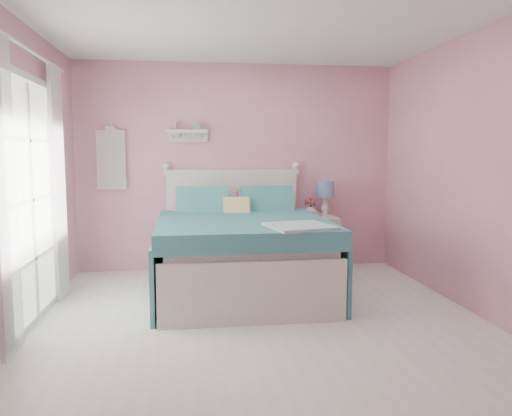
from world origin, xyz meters
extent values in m
plane|color=silver|center=(0.00, 0.00, 0.00)|extent=(4.50, 4.50, 0.00)
plane|color=#C07A8B|center=(0.00, 2.25, 1.30)|extent=(4.00, 0.00, 4.00)
plane|color=#C07A8B|center=(0.00, -2.25, 1.30)|extent=(4.00, 0.00, 4.00)
plane|color=#C07A8B|center=(-2.00, 0.00, 1.30)|extent=(0.00, 4.50, 4.50)
plane|color=#C07A8B|center=(2.00, 0.00, 1.30)|extent=(0.00, 4.50, 4.50)
plane|color=white|center=(0.00, 0.00, 2.60)|extent=(4.50, 4.50, 0.00)
cube|color=silver|center=(-0.08, 1.12, 0.23)|extent=(1.63, 2.14, 0.46)
cube|color=silver|center=(-0.08, 1.12, 0.54)|extent=(1.57, 2.08, 0.16)
cube|color=silver|center=(-0.07, 2.19, 0.61)|extent=(1.65, 0.07, 1.22)
cube|color=silver|center=(-0.08, 2.19, 1.25)|extent=(1.71, 0.09, 0.06)
cube|color=silver|center=(-0.07, 0.06, 0.28)|extent=(1.65, 0.06, 0.56)
cube|color=teal|center=(-0.07, 0.97, 0.71)|extent=(1.74, 1.88, 0.18)
cube|color=pink|center=(-0.46, 1.87, 0.82)|extent=(0.68, 0.28, 0.43)
cube|color=pink|center=(0.31, 1.87, 0.82)|extent=(0.68, 0.28, 0.43)
cube|color=#CCBC59|center=(-0.08, 1.59, 0.82)|extent=(0.30, 0.22, 0.31)
cube|color=beige|center=(0.99, 2.00, 0.34)|extent=(0.47, 0.44, 0.68)
cube|color=silver|center=(0.99, 1.79, 0.55)|extent=(0.41, 0.02, 0.16)
sphere|color=white|center=(0.99, 1.77, 0.55)|extent=(0.03, 0.03, 0.03)
cylinder|color=white|center=(1.10, 2.05, 0.69)|extent=(0.14, 0.14, 0.02)
cylinder|color=white|center=(1.10, 2.05, 0.82)|extent=(0.07, 0.07, 0.25)
cylinder|color=#6D90B5|center=(1.10, 2.05, 1.03)|extent=(0.23, 0.23, 0.20)
imported|color=silver|center=(0.91, 2.05, 0.76)|extent=(0.19, 0.19, 0.16)
imported|color=pink|center=(0.92, 1.86, 0.72)|extent=(0.12, 0.12, 0.08)
sphere|color=#BD4054|center=(0.91, 2.05, 0.92)|extent=(0.06, 0.06, 0.06)
sphere|color=#BD4054|center=(0.95, 2.07, 0.88)|extent=(0.06, 0.06, 0.06)
sphere|color=#BD4054|center=(0.87, 2.06, 0.89)|extent=(0.06, 0.06, 0.06)
sphere|color=#BD4054|center=(0.93, 2.02, 0.86)|extent=(0.06, 0.06, 0.06)
sphere|color=#BD4054|center=(0.88, 2.03, 0.87)|extent=(0.06, 0.06, 0.06)
cube|color=silver|center=(-0.62, 2.17, 1.75)|extent=(0.50, 0.14, 0.04)
cube|color=silver|center=(-0.62, 2.23, 1.68)|extent=(0.50, 0.03, 0.12)
cylinder|color=#D18C99|center=(-0.78, 2.17, 1.82)|extent=(0.06, 0.06, 0.10)
cube|color=#6D90B5|center=(-0.51, 2.17, 1.80)|extent=(0.08, 0.06, 0.07)
cube|color=white|center=(-1.55, 2.18, 1.40)|extent=(0.34, 0.03, 0.72)
cube|color=silver|center=(-1.97, 0.40, 2.13)|extent=(0.04, 1.32, 0.06)
cube|color=silver|center=(-1.97, 0.40, 0.03)|extent=(0.04, 1.32, 0.06)
cube|color=silver|center=(-1.97, -0.23, 1.05)|extent=(0.04, 0.06, 2.10)
cube|color=silver|center=(-1.97, 1.03, 1.05)|extent=(0.04, 0.06, 2.10)
cube|color=white|center=(-1.97, 0.40, 1.08)|extent=(0.02, 1.20, 2.04)
cube|color=white|center=(-1.92, -0.34, 1.18)|extent=(0.04, 0.40, 2.32)
cube|color=white|center=(-1.92, 1.14, 1.18)|extent=(0.04, 0.40, 2.32)
camera|label=1|loc=(-0.61, -4.10, 1.49)|focal=35.00mm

